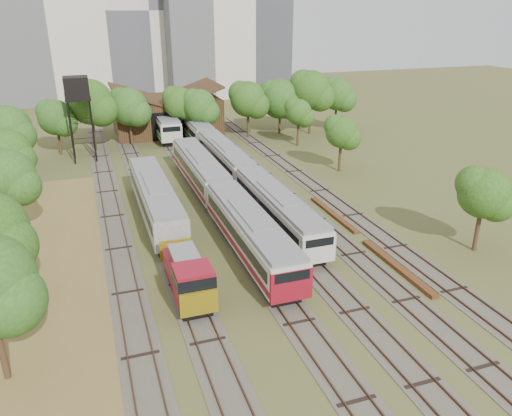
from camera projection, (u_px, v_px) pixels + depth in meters
name	position (u px, v px, depth m)	size (l,w,h in m)	color
ground	(352.00, 346.00, 29.65)	(240.00, 240.00, 0.00)	#475123
dry_grass_patch	(34.00, 329.00, 31.20)	(14.00, 60.00, 0.04)	brown
tracks	(226.00, 202.00, 51.33)	(24.60, 80.00, 0.19)	#4C473D
railcar_red_set	(221.00, 197.00, 47.37)	(2.95, 34.58, 3.64)	black
railcar_green_set	(225.00, 158.00, 59.99)	(2.78, 52.08, 3.43)	black
railcar_rear	(163.00, 123.00, 77.30)	(3.03, 16.08, 3.75)	black
shunter_locomotive	(188.00, 278.00, 34.02)	(2.49, 8.10, 3.26)	black
old_grey_coach	(155.00, 199.00, 46.83)	(2.94, 18.00, 3.63)	black
water_tower	(77.00, 90.00, 62.18)	(3.10, 3.10, 10.71)	black
rail_pile_near	(397.00, 267.00, 38.39)	(0.62, 9.29, 0.31)	brown
rail_pile_far	(333.00, 214.00, 48.09)	(0.56, 9.00, 0.29)	brown
maintenance_shed	(167.00, 114.00, 79.04)	(16.45, 11.55, 7.58)	#381F14
tree_band_far	(214.00, 101.00, 73.23)	(46.47, 7.75, 9.77)	#382616
tree_band_right	(365.00, 142.00, 54.88)	(4.39, 39.48, 7.08)	#382616
tower_centre	(143.00, 10.00, 111.09)	(20.00, 18.00, 36.00)	beige
tower_far_right	(263.00, 26.00, 131.05)	(12.00, 12.00, 28.00)	#42444A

